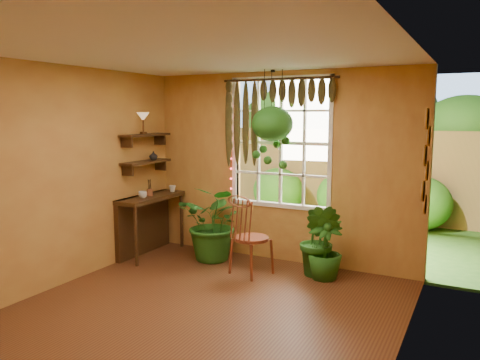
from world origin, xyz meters
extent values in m
plane|color=brown|center=(0.00, 0.00, 0.00)|extent=(4.50, 4.50, 0.00)
plane|color=silver|center=(0.00, 0.00, 2.70)|extent=(4.50, 4.50, 0.00)
plane|color=gold|center=(0.00, 2.25, 1.35)|extent=(4.00, 0.00, 4.00)
plane|color=gold|center=(-2.00, 0.00, 1.35)|extent=(0.00, 4.50, 4.50)
plane|color=gold|center=(2.00, 0.00, 1.35)|extent=(0.00, 4.50, 4.50)
cube|color=white|center=(0.00, 2.28, 1.70)|extent=(1.52, 0.10, 1.86)
cube|color=white|center=(0.00, 2.31, 1.70)|extent=(1.38, 0.01, 1.78)
cylinder|color=#3B2610|center=(0.00, 2.17, 2.58)|extent=(1.70, 0.04, 0.04)
cube|color=#3B2610|center=(-1.80, 1.60, 0.87)|extent=(0.40, 1.20, 0.06)
cube|color=#3B2610|center=(-1.96, 1.60, 0.45)|extent=(0.08, 1.18, 0.90)
cylinder|color=#3B2610|center=(-1.64, 1.05, 0.43)|extent=(0.05, 0.05, 0.86)
cylinder|color=#3B2610|center=(-1.64, 2.15, 0.43)|extent=(0.05, 0.05, 0.86)
cube|color=#3B2610|center=(-1.88, 1.60, 1.40)|extent=(0.25, 0.90, 0.04)
cube|color=#3B2610|center=(-1.88, 1.60, 1.80)|extent=(0.25, 0.90, 0.04)
cube|color=#265B1A|center=(0.00, 7.25, -0.02)|extent=(14.00, 10.00, 0.04)
cube|color=#9C7449|center=(0.00, 5.45, 0.90)|extent=(12.00, 0.10, 1.80)
plane|color=#89AEE6|center=(0.00, 9.05, 1.55)|extent=(12.00, 0.00, 12.00)
cylinder|color=brown|center=(-0.08, 1.51, 0.48)|extent=(0.59, 0.59, 0.04)
torus|color=brown|center=(-0.15, 1.32, 1.00)|extent=(0.42, 0.18, 0.44)
imported|color=#1E5416|center=(-0.80, 1.80, 0.55)|extent=(1.02, 0.89, 1.11)
imported|color=#1E5416|center=(0.75, 1.82, 0.49)|extent=(0.61, 0.52, 0.97)
imported|color=#1E5416|center=(0.83, 1.77, 0.40)|extent=(0.58, 0.58, 0.80)
ellipsoid|color=black|center=(-0.03, 2.04, 1.89)|extent=(0.34, 0.34, 0.20)
ellipsoid|color=#1E5416|center=(-0.03, 2.04, 1.97)|extent=(0.57, 0.57, 0.48)
imported|color=silver|center=(-1.78, 1.39, 0.95)|extent=(0.15, 0.15, 0.10)
imported|color=beige|center=(-1.72, 2.03, 0.95)|extent=(0.11, 0.11, 0.10)
cylinder|color=#974B2C|center=(-1.80, 1.58, 0.95)|extent=(0.08, 0.08, 0.10)
imported|color=#B2AD99|center=(-1.87, 1.77, 1.48)|extent=(0.15, 0.15, 0.13)
cylinder|color=#502E17|center=(-1.86, 1.54, 1.83)|extent=(0.10, 0.10, 0.03)
cylinder|color=#502E17|center=(-1.86, 1.54, 1.93)|extent=(0.03, 0.03, 0.19)
cone|color=slate|center=(-1.86, 1.54, 2.07)|extent=(0.19, 0.19, 0.13)
camera|label=1|loc=(2.56, -3.87, 2.10)|focal=35.00mm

